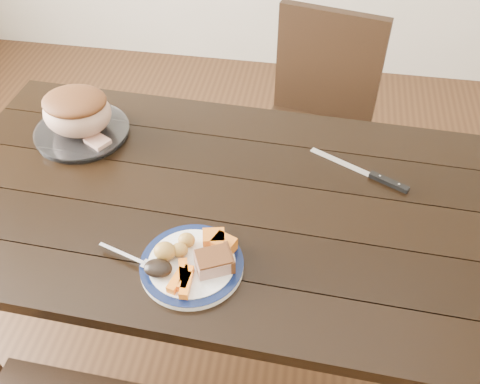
% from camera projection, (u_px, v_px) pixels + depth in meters
% --- Properties ---
extents(ground, '(4.00, 4.00, 0.00)m').
position_uv_depth(ground, '(220.00, 335.00, 2.04)').
color(ground, '#472B16').
rests_on(ground, ground).
extents(dining_table, '(1.63, 0.96, 0.75)m').
position_uv_depth(dining_table, '(215.00, 219.00, 1.58)').
color(dining_table, black).
rests_on(dining_table, ground).
extents(chair_far, '(0.50, 0.51, 0.93)m').
position_uv_depth(chair_far, '(316.00, 117.00, 2.16)').
color(chair_far, black).
rests_on(chair_far, ground).
extents(dinner_plate, '(0.26, 0.26, 0.02)m').
position_uv_depth(dinner_plate, '(192.00, 265.00, 1.33)').
color(dinner_plate, white).
rests_on(dinner_plate, dining_table).
extents(plate_rim, '(0.26, 0.26, 0.02)m').
position_uv_depth(plate_rim, '(192.00, 263.00, 1.33)').
color(plate_rim, '#0B1537').
rests_on(plate_rim, dinner_plate).
extents(serving_platter, '(0.29, 0.29, 0.02)m').
position_uv_depth(serving_platter, '(82.00, 133.00, 1.71)').
color(serving_platter, white).
rests_on(serving_platter, dining_table).
extents(pork_slice, '(0.11, 0.10, 0.04)m').
position_uv_depth(pork_slice, '(214.00, 262.00, 1.30)').
color(pork_slice, tan).
rests_on(pork_slice, dinner_plate).
extents(roasted_potatoes, '(0.09, 0.09, 0.05)m').
position_uv_depth(roasted_potatoes, '(174.00, 248.00, 1.33)').
color(roasted_potatoes, gold).
rests_on(roasted_potatoes, dinner_plate).
extents(carrot_batons, '(0.06, 0.11, 0.02)m').
position_uv_depth(carrot_batons, '(183.00, 279.00, 1.27)').
color(carrot_batons, orange).
rests_on(carrot_batons, dinner_plate).
extents(pumpkin_wedges, '(0.09, 0.07, 0.04)m').
position_uv_depth(pumpkin_wedges, '(219.00, 242.00, 1.35)').
color(pumpkin_wedges, orange).
rests_on(pumpkin_wedges, dinner_plate).
extents(dark_mushroom, '(0.07, 0.05, 0.03)m').
position_uv_depth(dark_mushroom, '(158.00, 268.00, 1.29)').
color(dark_mushroom, black).
rests_on(dark_mushroom, dinner_plate).
extents(fork, '(0.17, 0.07, 0.00)m').
position_uv_depth(fork, '(133.00, 259.00, 1.33)').
color(fork, silver).
rests_on(fork, dinner_plate).
extents(roast_joint, '(0.21, 0.18, 0.14)m').
position_uv_depth(roast_joint, '(77.00, 113.00, 1.66)').
color(roast_joint, tan).
rests_on(roast_joint, serving_platter).
extents(cut_slice, '(0.09, 0.08, 0.02)m').
position_uv_depth(cut_slice, '(98.00, 142.00, 1.65)').
color(cut_slice, tan).
rests_on(cut_slice, serving_platter).
extents(carving_knife, '(0.29, 0.16, 0.01)m').
position_uv_depth(carving_knife, '(376.00, 177.00, 1.57)').
color(carving_knife, silver).
rests_on(carving_knife, dining_table).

